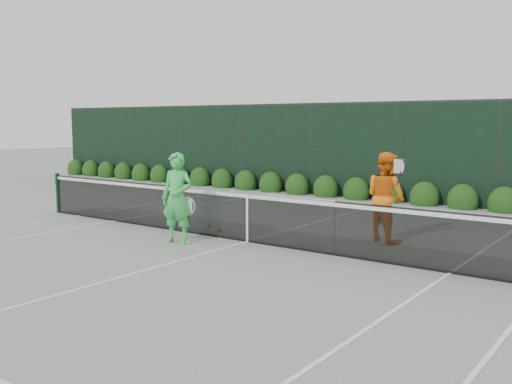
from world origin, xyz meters
The scene contains 8 objects.
ground centered at (0.00, 0.00, 0.00)m, with size 80.00×80.00×0.00m, color gray.
tennis_net centered at (-0.02, 0.00, 0.53)m, with size 12.90×0.10×1.07m.
player_woman centered at (-1.11, -0.87, 0.92)m, with size 0.76×0.60×1.83m.
player_man centered at (2.21, 1.76, 0.92)m, with size 1.09×0.99×1.83m.
court_lines centered at (0.00, 0.00, 0.01)m, with size 11.03×23.83×0.01m.
windscreen_fence centered at (0.00, -2.71, 1.51)m, with size 32.00×21.07×3.06m.
hedge_row centered at (0.00, 7.15, 0.23)m, with size 31.66×0.65×0.94m.
tennis_balls centered at (-1.14, -0.02, 0.03)m, with size 1.31×1.72×0.07m.
Camera 1 is at (6.90, -9.11, 2.45)m, focal length 40.00 mm.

